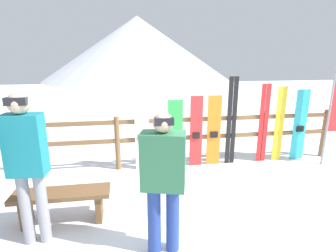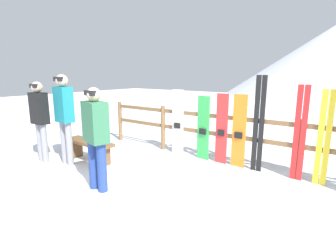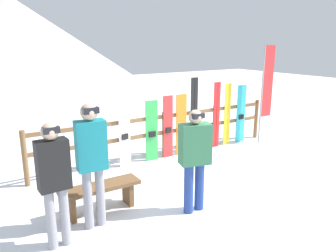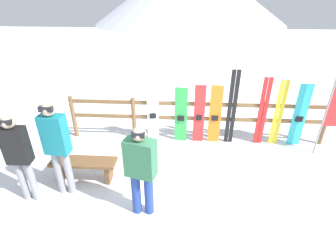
# 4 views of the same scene
# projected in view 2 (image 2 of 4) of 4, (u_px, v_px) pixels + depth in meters

# --- Properties ---
(ground_plane) EXTENTS (40.00, 40.00, 0.00)m
(ground_plane) POSITION_uv_depth(u_px,v_px,m) (168.00, 192.00, 4.12)
(ground_plane) COLOR white
(fence) EXTENTS (6.08, 0.10, 1.06)m
(fence) POSITION_uv_depth(u_px,v_px,m) (220.00, 132.00, 5.39)
(fence) COLOR brown
(fence) RESTS_ON ground
(bench) EXTENTS (1.25, 0.36, 0.45)m
(bench) POSITION_uv_depth(u_px,v_px,m) (89.00, 146.00, 5.46)
(bench) COLOR brown
(bench) RESTS_ON ground
(person_black) EXTENTS (0.39, 0.23, 1.66)m
(person_black) POSITION_uv_depth(u_px,v_px,m) (40.00, 115.00, 5.35)
(person_black) COLOR gray
(person_black) RESTS_ON ground
(person_teal) EXTENTS (0.42, 0.26, 1.81)m
(person_teal) POSITION_uv_depth(u_px,v_px,m) (64.00, 112.00, 5.17)
(person_teal) COLOR gray
(person_teal) RESTS_ON ground
(person_plaid_green) EXTENTS (0.51, 0.37, 1.62)m
(person_plaid_green) POSITION_uv_depth(u_px,v_px,m) (96.00, 133.00, 4.02)
(person_plaid_green) COLOR navy
(person_plaid_green) RESTS_ON ground
(snowboard_white) EXTENTS (0.27, 0.08, 1.47)m
(snowboard_white) POSITION_uv_depth(u_px,v_px,m) (178.00, 122.00, 5.93)
(snowboard_white) COLOR white
(snowboard_white) RESTS_ON ground
(snowboard_green) EXTENTS (0.29, 0.07, 1.37)m
(snowboard_green) POSITION_uv_depth(u_px,v_px,m) (203.00, 128.00, 5.56)
(snowboard_green) COLOR green
(snowboard_green) RESTS_ON ground
(snowboard_red) EXTENTS (0.25, 0.05, 1.43)m
(snowboard_red) POSITION_uv_depth(u_px,v_px,m) (222.00, 129.00, 5.30)
(snowboard_red) COLOR red
(snowboard_red) RESTS_ON ground
(snowboard_orange) EXTENTS (0.28, 0.06, 1.44)m
(snowboard_orange) POSITION_uv_depth(u_px,v_px,m) (239.00, 132.00, 5.08)
(snowboard_orange) COLOR orange
(snowboard_orange) RESTS_ON ground
(ski_pair_black) EXTENTS (0.20, 0.02, 1.80)m
(ski_pair_black) POSITION_uv_depth(u_px,v_px,m) (259.00, 124.00, 4.83)
(ski_pair_black) COLOR black
(ski_pair_black) RESTS_ON ground
(ski_pair_red) EXTENTS (0.19, 0.02, 1.65)m
(ski_pair_red) POSITION_uv_depth(u_px,v_px,m) (300.00, 134.00, 4.43)
(ski_pair_red) COLOR red
(ski_pair_red) RESTS_ON ground
(ski_pair_yellow) EXTENTS (0.19, 0.02, 1.59)m
(ski_pair_yellow) POSITION_uv_depth(u_px,v_px,m) (324.00, 139.00, 4.23)
(ski_pair_yellow) COLOR yellow
(ski_pair_yellow) RESTS_ON ground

